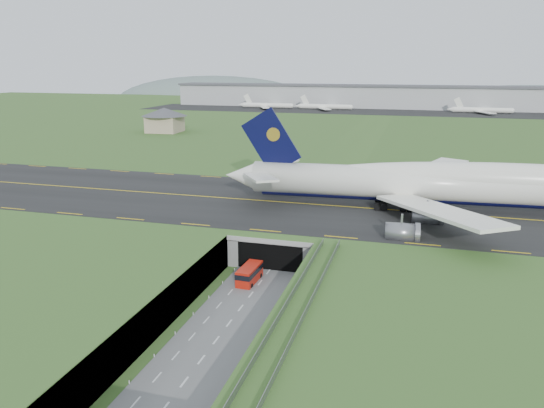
% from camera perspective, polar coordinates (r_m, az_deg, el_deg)
% --- Properties ---
extents(ground, '(900.00, 900.00, 0.00)m').
position_cam_1_polar(ground, '(88.78, -1.68, -9.06)').
color(ground, '#365823').
rests_on(ground, ground).
extents(airfield_deck, '(800.00, 800.00, 6.00)m').
position_cam_1_polar(airfield_deck, '(87.61, -1.70, -7.27)').
color(airfield_deck, gray).
rests_on(airfield_deck, ground).
extents(trench_road, '(12.00, 75.00, 0.20)m').
position_cam_1_polar(trench_road, '(82.29, -3.28, -11.03)').
color(trench_road, slate).
rests_on(trench_road, ground).
extents(taxiway, '(800.00, 44.00, 0.18)m').
position_cam_1_polar(taxiway, '(116.92, 3.15, 0.04)').
color(taxiway, black).
rests_on(taxiway, airfield_deck).
extents(tunnel_portal, '(17.00, 22.30, 6.00)m').
position_cam_1_polar(tunnel_portal, '(102.55, 1.11, -3.70)').
color(tunnel_portal, gray).
rests_on(tunnel_portal, ground).
extents(guideway, '(3.00, 53.00, 7.05)m').
position_cam_1_polar(guideway, '(67.21, 2.44, -12.33)').
color(guideway, '#A8A8A3').
rests_on(guideway, ground).
extents(jumbo_jet, '(104.15, 65.11, 21.58)m').
position_cam_1_polar(jumbo_jet, '(116.61, 19.46, 2.05)').
color(jumbo_jet, white).
rests_on(jumbo_jet, ground).
extents(shuttle_tram, '(2.90, 6.99, 2.83)m').
position_cam_1_polar(shuttle_tram, '(90.48, -2.44, -7.52)').
color(shuttle_tram, red).
rests_on(shuttle_tram, ground).
extents(service_building, '(21.04, 21.04, 10.91)m').
position_cam_1_polar(service_building, '(244.26, -11.49, 9.08)').
color(service_building, tan).
rests_on(service_building, ground).
extents(cargo_terminal, '(320.00, 67.00, 15.60)m').
position_cam_1_polar(cargo_terminal, '(378.18, 12.29, 11.23)').
color(cargo_terminal, '#B2B2B2').
rests_on(cargo_terminal, ground).
extents(distant_hills, '(700.00, 91.00, 60.00)m').
position_cam_1_polar(distant_hills, '(510.44, 20.55, 9.48)').
color(distant_hills, slate).
rests_on(distant_hills, ground).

